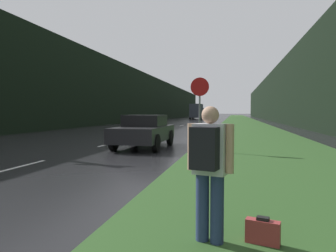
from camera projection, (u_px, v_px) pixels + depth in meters
The scene contains 13 objects.
grass_verge at pixel (244, 124), 39.76m from camera, with size 6.00×240.00×0.02m, color #2D5123.
lane_stripe_b at pixel (10, 169), 8.28m from camera, with size 0.12×3.00×0.01m, color silver.
lane_stripe_c at pixel (111, 143), 15.10m from camera, with size 0.12×3.00×0.01m, color silver.
lane_stripe_d at pixel (150, 134), 21.93m from camera, with size 0.12×3.00×0.01m, color silver.
lane_stripe_e at pixel (170, 129), 28.76m from camera, with size 0.12×3.00×0.01m, color silver.
lane_stripe_f at pixel (182, 125), 35.59m from camera, with size 0.12×3.00×0.01m, color silver.
treeline_far_side at pixel (140, 97), 53.11m from camera, with size 2.00×140.00×8.48m, color black.
treeline_near_side at pixel (280, 95), 48.02m from camera, with size 2.00×140.00×8.68m, color black.
stop_sign at pixel (200, 105), 11.97m from camera, with size 0.74×0.07×2.96m.
hitchhiker_with_backpack at pixel (209, 165), 3.53m from camera, with size 0.56×0.47×1.65m.
suitcase at pixel (263, 232), 3.54m from camera, with size 0.41×0.22×0.34m.
car_passing_near at pixel (144, 131), 13.32m from camera, with size 2.00×4.20×1.45m.
delivery_truck at pixel (197, 111), 66.87m from camera, with size 2.63×7.15×3.37m.
Camera 1 is at (6.05, -0.97, 1.58)m, focal length 32.00 mm.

